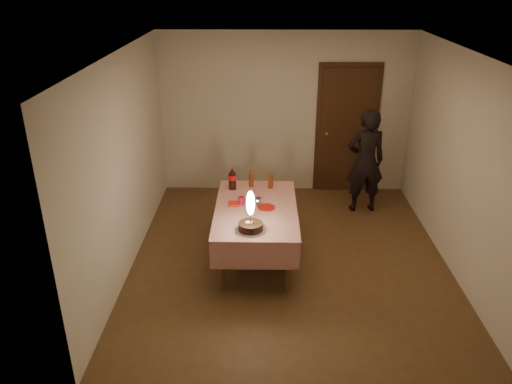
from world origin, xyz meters
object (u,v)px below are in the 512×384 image
red_cup (241,201)px  amber_bottle_left (251,178)px  dining_table (256,215)px  amber_bottle_right (271,180)px  red_plate (266,207)px  clear_cup (258,201)px  birthday_cake (251,221)px  cola_bottle (232,178)px  photographer (365,161)px

red_cup → amber_bottle_left: size_ratio=0.39×
dining_table → amber_bottle_left: (-0.08, 0.66, 0.21)m
red_cup → amber_bottle_right: 0.64m
red_plate → clear_cup: bearing=138.3°
birthday_cake → clear_cup: 0.68m
cola_bottle → amber_bottle_left: bearing=19.9°
red_cup → photographer: (1.80, 1.34, 0.04)m
red_cup → red_plate: bearing=-16.5°
red_plate → amber_bottle_left: 0.70m
birthday_cake → red_plate: bearing=72.9°
birthday_cake → clear_cup: size_ratio=5.39×
birthday_cake → amber_bottle_right: size_ratio=1.90×
amber_bottle_right → birthday_cake: bearing=-101.3°
red_plate → cola_bottle: 0.75m
amber_bottle_left → clear_cup: bearing=-79.8°
dining_table → cola_bottle: 0.71m
red_plate → red_cup: size_ratio=2.20×
red_cup → clear_cup: 0.21m
dining_table → amber_bottle_left: amber_bottle_left is taller
cola_bottle → amber_bottle_right: 0.52m
amber_bottle_left → photographer: bearing=24.4°
red_cup → cola_bottle: bearing=106.5°
dining_table → red_cup: red_cup is taller
red_plate → cola_bottle: cola_bottle is taller
red_cup → amber_bottle_right: size_ratio=0.39×
amber_bottle_right → clear_cup: bearing=-107.2°
birthday_cake → red_plate: size_ratio=2.21×
cola_bottle → birthday_cake: bearing=-76.6°
amber_bottle_left → photographer: size_ratio=0.16×
birthday_cake → photographer: size_ratio=0.30×
cola_bottle → red_cup: bearing=-73.5°
amber_bottle_right → photographer: photographer is taller
cola_bottle → photographer: (1.94, 0.86, -0.07)m
clear_cup → amber_bottle_right: 0.55m
photographer → red_plate: bearing=-136.2°
red_plate → photographer: photographer is taller
photographer → red_cup: bearing=-143.5°
dining_table → birthday_cake: bearing=-95.1°
red_plate → amber_bottle_right: (0.06, 0.61, 0.11)m
amber_bottle_right → red_plate: bearing=-95.5°
cola_bottle → amber_bottle_left: (0.25, 0.09, -0.03)m
cola_bottle → photographer: size_ratio=0.20×
red_plate → birthday_cake: bearing=-107.1°
birthday_cake → photographer: photographer is taller
red_plate → red_cup: bearing=163.5°
clear_cup → photographer: 2.08m
dining_table → photographer: (1.62, 1.43, 0.18)m
dining_table → amber_bottle_left: 0.70m
red_plate → cola_bottle: size_ratio=0.69×
dining_table → red_cup: size_ratio=17.20×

